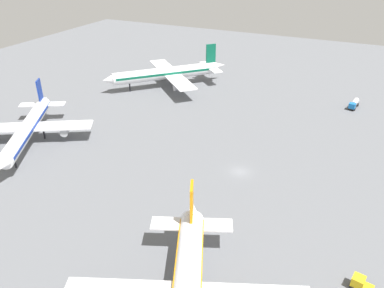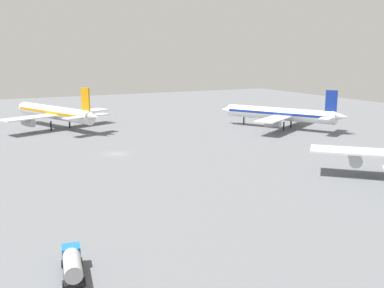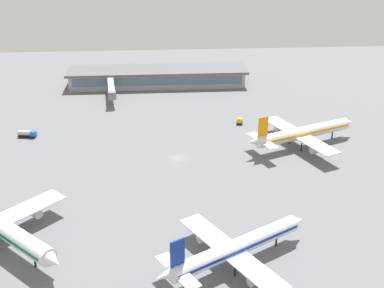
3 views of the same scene
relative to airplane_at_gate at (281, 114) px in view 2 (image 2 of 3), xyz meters
The scene contains 4 objects.
ground 56.17m from the airplane_at_gate, 79.54° to the right, with size 288.00×288.00×0.00m, color slate.
airplane_at_gate is the anchor object (origin of this frame).
airplane_taxiing 69.25m from the airplane_at_gate, 117.34° to the right, with size 41.48×34.28×13.25m.
fuel_truck 97.87m from the airplane_at_gate, 50.63° to the right, with size 6.52×2.97×2.50m.
Camera 2 is at (93.48, -27.81, 22.40)m, focal length 40.02 mm.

